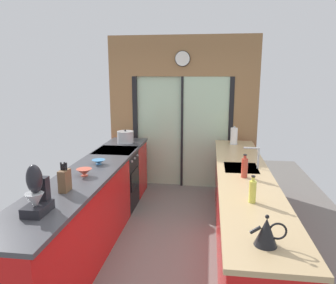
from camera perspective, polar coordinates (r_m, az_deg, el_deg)
ground_plane at (r=4.46m, az=0.27°, el=-15.46°), size 5.04×7.60×0.02m
back_wall_unit at (r=5.77m, az=2.56°, el=6.79°), size 2.64×0.12×2.70m
left_counter_run at (r=4.05m, az=-13.73°, el=-11.33°), size 0.62×3.80×0.92m
right_counter_run at (r=3.98m, az=13.10°, el=-11.79°), size 0.62×3.80×0.92m
sink_faucet at (r=4.03m, az=15.28°, el=-2.11°), size 0.19×0.02×0.26m
oven_range at (r=5.04m, az=-9.13°, el=-6.54°), size 0.60×0.60×0.92m
mixing_bowl_near at (r=3.75m, az=-14.63°, el=-5.18°), size 0.18×0.18×0.08m
mixing_bowl_far at (r=4.18m, az=-12.18°, el=-3.45°), size 0.17×0.17×0.06m
knife_block at (r=3.31m, az=-17.84°, el=-6.47°), size 0.08×0.14×0.29m
stand_mixer at (r=2.87m, az=-22.25°, el=-8.63°), size 0.17×0.27×0.42m
stock_pot at (r=5.39m, az=-7.55°, el=0.89°), size 0.27×0.27×0.22m
kettle at (r=2.32m, az=17.07°, el=-14.96°), size 0.25×0.16×0.22m
soap_bottle_near at (r=2.99m, az=14.75°, el=-8.41°), size 0.06×0.06×0.25m
soap_bottle_far at (r=3.66m, az=13.40°, el=-4.41°), size 0.07×0.07×0.26m
paper_towel_roll at (r=5.34m, az=11.61°, el=1.03°), size 0.13×0.13×0.30m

